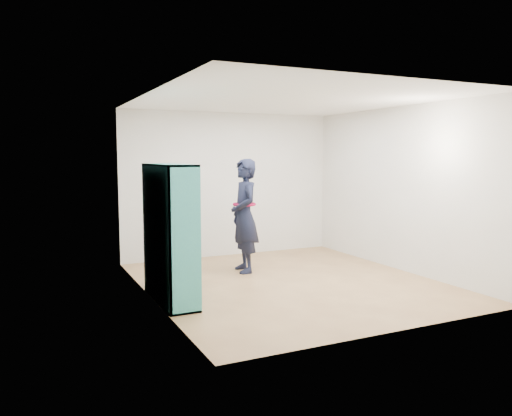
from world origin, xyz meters
name	(u,v)px	position (x,y,z in m)	size (l,w,h in m)	color
floor	(290,282)	(0.00, 0.00, 0.00)	(4.50, 4.50, 0.00)	olive
ceiling	(291,100)	(0.00, 0.00, 2.60)	(4.50, 4.50, 0.00)	white
wall_left	(151,198)	(-2.00, 0.00, 1.30)	(0.02, 4.50, 2.60)	beige
wall_right	(400,189)	(2.00, 0.00, 1.30)	(0.02, 4.50, 2.60)	beige
wall_back	(230,185)	(0.00, 2.25, 1.30)	(4.00, 0.02, 2.60)	beige
wall_front	(399,208)	(0.00, -2.25, 1.30)	(4.00, 0.02, 2.60)	beige
bookshelf	(168,236)	(-1.83, -0.15, 0.83)	(0.38, 1.29, 1.72)	teal
person	(244,216)	(-0.31, 0.91, 0.89)	(0.49, 0.69, 1.78)	black
smartphone	(234,208)	(-0.45, 1.01, 1.01)	(0.01, 0.10, 0.13)	silver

